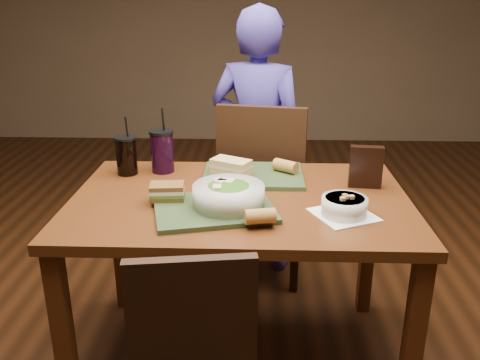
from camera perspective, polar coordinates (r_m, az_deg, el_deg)
name	(u,v)px	position (r m, az deg, el deg)	size (l,w,h in m)	color
ground	(240,356)	(2.35, 0.00, -19.12)	(6.00, 6.00, 0.00)	#381C0B
dining_table	(240,218)	(2.00, 0.00, -4.32)	(1.30, 0.85, 0.75)	#512910
chair_far	(260,187)	(2.61, 2.27, -0.77)	(0.50, 0.50, 1.00)	black
diner	(258,143)	(2.76, 1.99, 4.13)	(0.53, 0.35, 1.45)	#3B3085
tray_near	(214,209)	(1.83, -2.94, -3.25)	(0.42, 0.32, 0.02)	#2E4121
tray_far	(253,175)	(2.17, 1.48, 0.52)	(0.42, 0.32, 0.02)	#2E4121
salad_bowl	(229,194)	(1.83, -1.30, -1.55)	(0.26, 0.26, 0.09)	silver
soup_bowl	(344,206)	(1.83, 11.63, -2.85)	(0.26, 0.26, 0.08)	white
sandwich_near	(167,191)	(1.91, -8.18, -1.28)	(0.13, 0.10, 0.06)	#593819
sandwich_far	(231,167)	(2.15, -1.02, 1.50)	(0.18, 0.15, 0.06)	tan
baguette_near	(260,216)	(1.69, 2.29, -4.08)	(0.05, 0.05, 0.10)	#AD7533
baguette_far	(285,166)	(2.18, 5.13, 1.57)	(0.05, 0.05, 0.10)	#AD7533
cup_cola	(126,155)	(2.24, -12.63, 2.73)	(0.09, 0.09, 0.26)	black
cup_berry	(162,151)	(2.24, -8.73, 3.25)	(0.11, 0.11, 0.29)	black
chip_bag	(366,167)	(2.09, 13.94, 1.43)	(0.13, 0.04, 0.17)	black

